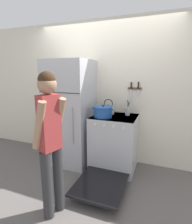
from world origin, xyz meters
TOP-DOWN VIEW (x-y plane):
  - ground_plane at (0.00, 0.00)m, footprint 14.00×14.00m
  - wall_back at (0.00, 0.03)m, footprint 10.00×0.06m
  - refrigerator at (-0.51, -0.36)m, footprint 0.75×0.74m
  - stove_range at (0.30, -0.37)m, footprint 0.73×1.41m
  - dutch_oven_pot at (0.13, -0.46)m, footprint 0.35×0.31m
  - tea_kettle at (0.15, -0.20)m, footprint 0.26×0.20m
  - utensil_jar at (0.48, -0.19)m, footprint 0.08×0.08m
  - person at (-0.09, -1.57)m, footprint 0.33×0.39m
  - wall_knife_strip at (0.56, -0.02)m, footprint 0.24×0.03m

SIDE VIEW (x-z plane):
  - ground_plane at x=0.00m, z-range 0.00..0.00m
  - stove_range at x=0.30m, z-range 0.00..0.93m
  - refrigerator at x=-0.51m, z-range 0.00..1.85m
  - person at x=-0.09m, z-range 0.12..1.77m
  - utensil_jar at x=0.48m, z-range 0.87..1.14m
  - tea_kettle at x=0.15m, z-range 0.88..1.14m
  - dutch_oven_pot at x=0.13m, z-range 0.92..1.13m
  - wall_back at x=0.00m, z-range 0.00..2.55m
  - wall_knife_strip at x=0.56m, z-range 1.21..1.55m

